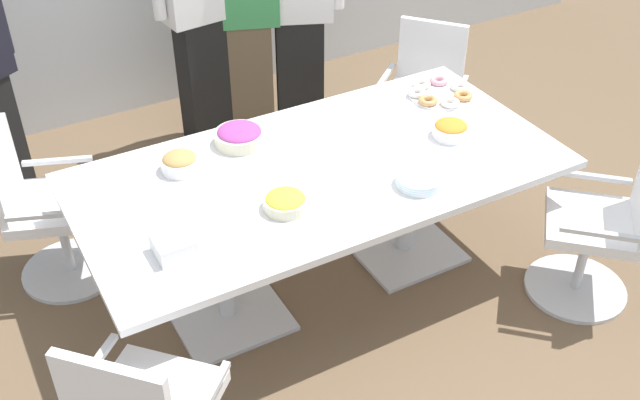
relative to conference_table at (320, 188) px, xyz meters
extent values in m
cube|color=brown|center=(0.00, 0.00, -0.63)|extent=(10.00, 10.00, 0.01)
cube|color=white|center=(0.00, 0.00, 0.10)|extent=(2.40, 1.20, 0.04)
cube|color=silver|center=(-0.55, 0.00, -0.61)|extent=(0.56, 0.56, 0.02)
cylinder|color=silver|center=(-0.55, 0.00, -0.26)|extent=(0.09, 0.09, 0.69)
cube|color=silver|center=(0.55, 0.00, -0.61)|extent=(0.56, 0.56, 0.02)
cylinder|color=silver|center=(0.55, 0.00, -0.26)|extent=(0.09, 0.09, 0.69)
cylinder|color=silver|center=(1.17, -0.74, -0.61)|extent=(0.76, 0.76, 0.02)
cylinder|color=silver|center=(1.17, -0.74, -0.40)|extent=(0.05, 0.05, 0.41)
cube|color=white|center=(1.17, -0.74, -0.17)|extent=(0.65, 0.65, 0.06)
cube|color=silver|center=(1.01, -0.92, -0.05)|extent=(0.29, 0.27, 0.02)
cube|color=silver|center=(1.34, -0.56, -0.05)|extent=(0.29, 0.27, 0.02)
cylinder|color=silver|center=(1.16, 0.75, -0.61)|extent=(0.76, 0.76, 0.02)
cylinder|color=silver|center=(1.16, 0.75, -0.40)|extent=(0.05, 0.05, 0.41)
cube|color=white|center=(1.16, 0.75, -0.17)|extent=(0.65, 0.65, 0.06)
cube|color=white|center=(1.32, 0.88, 0.07)|extent=(0.31, 0.36, 0.42)
cube|color=silver|center=(1.32, 0.56, -0.05)|extent=(0.30, 0.26, 0.02)
cube|color=silver|center=(1.00, 0.93, -0.05)|extent=(0.30, 0.26, 0.02)
cylinder|color=silver|center=(-1.17, 0.74, -0.61)|extent=(0.70, 0.70, 0.02)
cylinder|color=silver|center=(-1.17, 0.74, -0.40)|extent=(0.05, 0.05, 0.41)
cube|color=white|center=(-1.17, 0.74, -0.17)|extent=(0.59, 0.59, 0.06)
cube|color=white|center=(-1.37, 0.81, 0.07)|extent=(0.19, 0.42, 0.42)
cube|color=silver|center=(-1.09, 0.97, -0.05)|extent=(0.35, 0.16, 0.02)
cube|color=silver|center=(-1.26, 0.51, -0.05)|extent=(0.35, 0.16, 0.02)
cube|color=silver|center=(-1.33, -0.57, -0.05)|extent=(0.29, 0.28, 0.02)
cube|color=silver|center=(-0.99, -0.92, -0.05)|extent=(0.29, 0.28, 0.02)
cube|color=black|center=(0.06, 1.70, -0.18)|extent=(0.34, 0.24, 0.88)
cube|color=brown|center=(0.36, 1.67, -0.22)|extent=(0.37, 0.30, 0.81)
cube|color=black|center=(0.70, 1.55, -0.22)|extent=(0.37, 0.31, 0.81)
cylinder|color=beige|center=(-0.25, 0.40, 0.16)|extent=(0.26, 0.26, 0.07)
ellipsoid|color=#9E3D8E|center=(-0.25, 0.40, 0.19)|extent=(0.23, 0.23, 0.06)
cylinder|color=beige|center=(-0.30, -0.22, 0.15)|extent=(0.21, 0.21, 0.06)
ellipsoid|color=yellow|center=(-0.30, -0.22, 0.18)|extent=(0.18, 0.18, 0.05)
cylinder|color=white|center=(-0.61, 0.31, 0.16)|extent=(0.19, 0.19, 0.07)
ellipsoid|color=tan|center=(-0.61, 0.31, 0.19)|extent=(0.17, 0.17, 0.06)
cylinder|color=white|center=(0.74, -0.08, 0.16)|extent=(0.19, 0.19, 0.06)
ellipsoid|color=orange|center=(0.74, -0.08, 0.19)|extent=(0.17, 0.17, 0.06)
cylinder|color=white|center=(0.95, 0.31, 0.13)|extent=(0.36, 0.36, 0.01)
torus|color=white|center=(1.09, 0.30, 0.15)|extent=(0.11, 0.11, 0.03)
torus|color=pink|center=(1.03, 0.42, 0.15)|extent=(0.11, 0.11, 0.03)
torus|color=white|center=(0.91, 0.43, 0.15)|extent=(0.11, 0.11, 0.03)
torus|color=white|center=(0.83, 0.36, 0.15)|extent=(0.11, 0.11, 0.03)
torus|color=tan|center=(0.83, 0.25, 0.15)|extent=(0.11, 0.11, 0.03)
torus|color=white|center=(0.93, 0.18, 0.15)|extent=(0.11, 0.11, 0.03)
torus|color=tan|center=(1.04, 0.20, 0.15)|extent=(0.11, 0.11, 0.03)
cylinder|color=white|center=(0.34, -0.36, 0.13)|extent=(0.22, 0.22, 0.01)
cylinder|color=silver|center=(0.34, -0.36, 0.13)|extent=(0.22, 0.22, 0.01)
cylinder|color=white|center=(0.34, -0.36, 0.14)|extent=(0.22, 0.22, 0.01)
cylinder|color=silver|center=(0.34, -0.36, 0.15)|extent=(0.22, 0.22, 0.01)
cylinder|color=white|center=(0.34, -0.36, 0.15)|extent=(0.22, 0.22, 0.01)
cylinder|color=silver|center=(0.34, -0.36, 0.16)|extent=(0.22, 0.22, 0.01)
cylinder|color=white|center=(0.34, -0.36, 0.16)|extent=(0.22, 0.22, 0.01)
cylinder|color=silver|center=(0.34, -0.36, 0.17)|extent=(0.22, 0.22, 0.01)
cylinder|color=white|center=(0.34, -0.36, 0.18)|extent=(0.22, 0.22, 0.01)
cube|color=white|center=(-0.86, -0.27, 0.17)|extent=(0.16, 0.16, 0.09)
camera|label=1|loc=(-1.53, -2.74, 2.23)|focal=42.96mm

